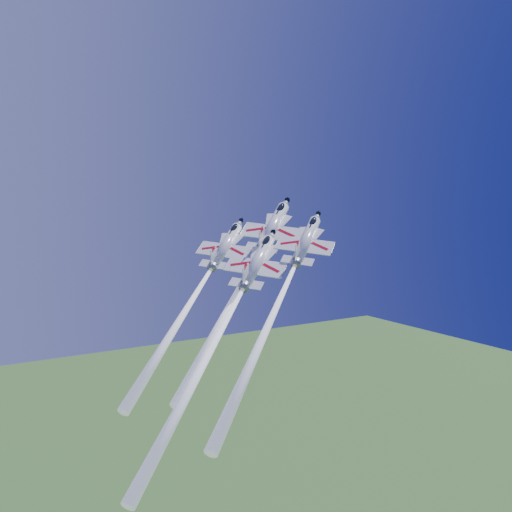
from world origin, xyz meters
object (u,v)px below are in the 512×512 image
jet_lead (247,275)px  jet_right (280,299)px  jet_left (197,292)px  jet_slot (222,328)px

jet_lead → jet_right: (0.50, -8.52, -2.56)m
jet_lead → jet_right: size_ratio=0.98×
jet_left → jet_right: 13.10m
jet_lead → jet_slot: bearing=-87.6°
jet_right → jet_slot: bearing=-136.8°
jet_left → jet_slot: 9.72m
jet_left → jet_right: size_ratio=0.87×
jet_left → jet_lead: bearing=39.2°
jet_left → jet_right: bearing=0.1°
jet_slot → jet_lead: bearing=92.4°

